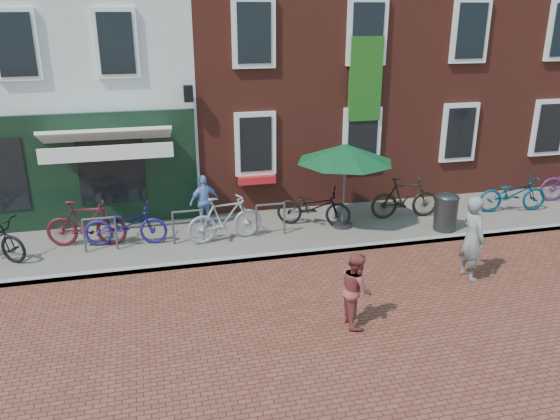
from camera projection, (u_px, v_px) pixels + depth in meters
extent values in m
plane|color=brown|center=(261.00, 261.00, 12.60)|extent=(80.00, 80.00, 0.00)
cube|color=slate|center=(287.00, 231.00, 14.18)|extent=(24.00, 3.00, 0.10)
cube|color=silver|center=(43.00, 40.00, 16.34)|extent=(8.00, 8.00, 9.00)
cube|color=maroon|center=(275.00, 21.00, 17.75)|extent=(6.00, 8.00, 10.00)
cube|color=maroon|center=(445.00, 20.00, 19.09)|extent=(6.00, 8.00, 10.00)
cylinder|color=#313133|center=(446.00, 214.00, 13.99)|extent=(0.57, 0.57, 0.85)
ellipsoid|color=#313133|center=(448.00, 195.00, 13.82)|extent=(0.57, 0.57, 0.26)
cylinder|color=#4C4C4F|center=(342.00, 225.00, 14.31)|extent=(0.50, 0.50, 0.08)
cylinder|color=#4C4C4F|center=(344.00, 189.00, 13.97)|extent=(0.06, 0.06, 2.04)
cone|color=#0E4623|center=(345.00, 149.00, 13.63)|extent=(2.43, 2.43, 0.45)
imported|color=gray|center=(472.00, 238.00, 11.52)|extent=(0.49, 0.70, 1.81)
imported|color=brown|center=(356.00, 289.00, 9.87)|extent=(0.57, 0.71, 1.38)
imported|color=#7FA7E8|center=(204.00, 201.00, 14.11)|extent=(0.86, 0.61, 1.36)
imported|color=#4F121E|center=(86.00, 223.00, 12.99)|extent=(1.91, 0.81, 1.11)
imported|color=navy|center=(126.00, 225.00, 13.07)|extent=(1.97, 0.90, 1.00)
imported|color=#959597|center=(225.00, 219.00, 13.29)|extent=(1.91, 0.82, 1.11)
imported|color=black|center=(314.00, 207.00, 14.24)|extent=(2.01, 1.39, 1.00)
imported|color=black|center=(405.00, 198.00, 14.75)|extent=(1.89, 0.69, 1.11)
imported|color=#07364F|center=(513.00, 194.00, 15.26)|extent=(1.97, 0.90, 1.00)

